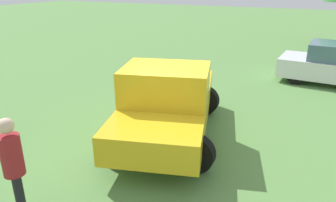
# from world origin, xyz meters

# --- Properties ---
(ground_plane) EXTENTS (80.00, 80.00, 0.00)m
(ground_plane) POSITION_xyz_m (0.00, 0.00, 0.00)
(ground_plane) COLOR #5B8C47
(pickup_truck) EXTENTS (3.18, 5.07, 1.83)m
(pickup_truck) POSITION_xyz_m (0.06, 0.10, 0.95)
(pickup_truck) COLOR black
(pickup_truck) RESTS_ON ground_plane
(person_bystander) EXTENTS (0.44, 0.44, 1.80)m
(person_bystander) POSITION_xyz_m (-0.80, -3.54, 1.03)
(person_bystander) COLOR black
(person_bystander) RESTS_ON ground_plane
(traffic_cone) EXTENTS (0.32, 0.32, 0.55)m
(traffic_cone) POSITION_xyz_m (-3.05, 3.80, 0.28)
(traffic_cone) COLOR orange
(traffic_cone) RESTS_ON ground_plane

